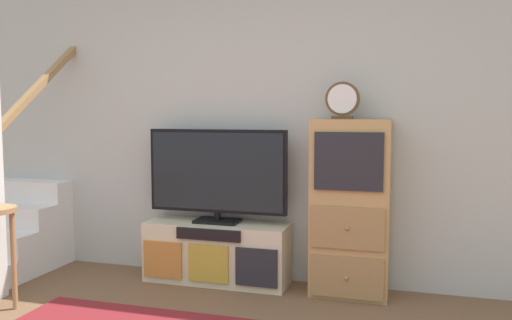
{
  "coord_description": "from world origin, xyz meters",
  "views": [
    {
      "loc": [
        1.19,
        -1.74,
        1.38
      ],
      "look_at": [
        0.15,
        1.8,
        1.05
      ],
      "focal_mm": 36.74,
      "sensor_mm": 36.0,
      "label": 1
    }
  ],
  "objects_px": {
    "media_console": "(217,253)",
    "side_cabinet": "(350,208)",
    "desk_clock": "(342,100)",
    "television": "(217,173)"
  },
  "relations": [
    {
      "from": "side_cabinet",
      "to": "desk_clock",
      "type": "relative_size",
      "value": 4.83
    },
    {
      "from": "media_console",
      "to": "side_cabinet",
      "type": "distance_m",
      "value": 1.16
    },
    {
      "from": "media_console",
      "to": "desk_clock",
      "type": "xyz_separation_m",
      "value": [
        1.01,
        -0.0,
        1.23
      ]
    },
    {
      "from": "media_console",
      "to": "side_cabinet",
      "type": "relative_size",
      "value": 0.88
    },
    {
      "from": "media_console",
      "to": "side_cabinet",
      "type": "xyz_separation_m",
      "value": [
        1.08,
        0.01,
        0.42
      ]
    },
    {
      "from": "television",
      "to": "desk_clock",
      "type": "distance_m",
      "value": 1.16
    },
    {
      "from": "television",
      "to": "desk_clock",
      "type": "bearing_deg",
      "value": -1.63
    },
    {
      "from": "side_cabinet",
      "to": "desk_clock",
      "type": "xyz_separation_m",
      "value": [
        -0.07,
        -0.02,
        0.81
      ]
    },
    {
      "from": "television",
      "to": "side_cabinet",
      "type": "relative_size",
      "value": 0.87
    },
    {
      "from": "television",
      "to": "side_cabinet",
      "type": "xyz_separation_m",
      "value": [
        1.08,
        -0.01,
        -0.23
      ]
    }
  ]
}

